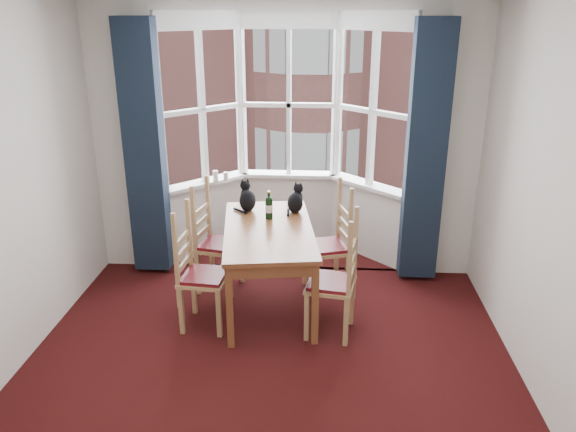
# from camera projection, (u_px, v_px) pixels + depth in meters

# --- Properties ---
(floor) EXTENTS (4.50, 4.50, 0.00)m
(floor) POSITION_uv_depth(u_px,v_px,m) (264.00, 396.00, 4.19)
(floor) COLOR black
(floor) RESTS_ON ground
(wall_right) EXTENTS (0.00, 4.50, 4.50)m
(wall_right) POSITION_uv_depth(u_px,v_px,m) (572.00, 229.00, 3.58)
(wall_right) COLOR silver
(wall_right) RESTS_ON floor
(wall_back_pier_left) EXTENTS (0.70, 0.12, 2.80)m
(wall_back_pier_left) POSITION_uv_depth(u_px,v_px,m) (128.00, 141.00, 5.90)
(wall_back_pier_left) COLOR silver
(wall_back_pier_left) RESTS_ON floor
(wall_back_pier_right) EXTENTS (0.70, 0.12, 2.80)m
(wall_back_pier_right) POSITION_uv_depth(u_px,v_px,m) (446.00, 146.00, 5.70)
(wall_back_pier_right) COLOR silver
(wall_back_pier_right) RESTS_ON floor
(bay_window) EXTENTS (2.76, 0.94, 2.80)m
(bay_window) POSITION_uv_depth(u_px,v_px,m) (287.00, 133.00, 6.27)
(bay_window) COLOR white
(bay_window) RESTS_ON floor
(curtain_left) EXTENTS (0.38, 0.22, 2.60)m
(curtain_left) POSITION_uv_depth(u_px,v_px,m) (145.00, 150.00, 5.73)
(curtain_left) COLOR #162232
(curtain_left) RESTS_ON floor
(curtain_right) EXTENTS (0.38, 0.22, 2.60)m
(curtain_right) POSITION_uv_depth(u_px,v_px,m) (426.00, 155.00, 5.57)
(curtain_right) COLOR #162232
(curtain_right) RESTS_ON floor
(dining_table) EXTENTS (1.02, 1.62, 0.80)m
(dining_table) POSITION_uv_depth(u_px,v_px,m) (269.00, 237.00, 5.25)
(dining_table) COLOR brown
(dining_table) RESTS_ON floor
(chair_left_near) EXTENTS (0.44, 0.45, 0.92)m
(chair_left_near) POSITION_uv_depth(u_px,v_px,m) (195.00, 277.00, 4.99)
(chair_left_near) COLOR tan
(chair_left_near) RESTS_ON floor
(chair_left_far) EXTENTS (0.48, 0.49, 0.92)m
(chair_left_far) POSITION_uv_depth(u_px,v_px,m) (211.00, 245.00, 5.67)
(chair_left_far) COLOR tan
(chair_left_far) RESTS_ON floor
(chair_right_near) EXTENTS (0.47, 0.48, 0.92)m
(chair_right_near) POSITION_uv_depth(u_px,v_px,m) (341.00, 285.00, 4.84)
(chair_right_near) COLOR tan
(chair_right_near) RESTS_ON floor
(chair_right_far) EXTENTS (0.50, 0.51, 0.92)m
(chair_right_far) POSITION_uv_depth(u_px,v_px,m) (335.00, 247.00, 5.61)
(chair_right_far) COLOR tan
(chair_right_far) RESTS_ON floor
(cat_left) EXTENTS (0.24, 0.27, 0.32)m
(cat_left) POSITION_uv_depth(u_px,v_px,m) (247.00, 199.00, 5.64)
(cat_left) COLOR black
(cat_left) RESTS_ON dining_table
(cat_right) EXTENTS (0.22, 0.25, 0.30)m
(cat_right) POSITION_uv_depth(u_px,v_px,m) (296.00, 201.00, 5.59)
(cat_right) COLOR black
(cat_right) RESTS_ON dining_table
(wine_bottle) EXTENTS (0.07, 0.07, 0.28)m
(wine_bottle) POSITION_uv_depth(u_px,v_px,m) (269.00, 207.00, 5.41)
(wine_bottle) COLOR black
(wine_bottle) RESTS_ON dining_table
(candle_tall) EXTENTS (0.06, 0.06, 0.13)m
(candle_tall) POSITION_uv_depth(u_px,v_px,m) (216.00, 176.00, 6.34)
(candle_tall) COLOR white
(candle_tall) RESTS_ON bay_window
(candle_short) EXTENTS (0.06, 0.06, 0.10)m
(candle_short) POSITION_uv_depth(u_px,v_px,m) (226.00, 177.00, 6.37)
(candle_short) COLOR white
(candle_short) RESTS_ON bay_window
(street) EXTENTS (80.00, 80.00, 0.00)m
(street) POSITION_uv_depth(u_px,v_px,m) (317.00, 150.00, 36.44)
(street) COLOR #333335
(street) RESTS_ON ground
(tenement_building) EXTENTS (18.40, 7.80, 15.20)m
(tenement_building) POSITION_uv_depth(u_px,v_px,m) (312.00, 47.00, 16.72)
(tenement_building) COLOR #9D5A51
(tenement_building) RESTS_ON street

